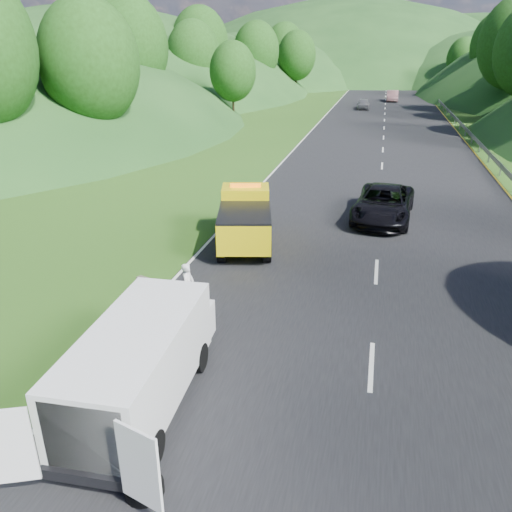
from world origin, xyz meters
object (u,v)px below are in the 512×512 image
(woman, at_px, (189,307))
(passing_suv, at_px, (382,220))
(white_van, at_px, (141,360))
(tow_truck, at_px, (245,218))
(spare_tire, at_px, (145,493))
(child, at_px, (199,330))
(worker, at_px, (153,420))
(suitcase, at_px, (143,286))

(woman, xyz_separation_m, passing_suv, (5.78, 10.32, 0.00))
(white_van, bearing_deg, passing_suv, 68.12)
(tow_truck, relative_size, woman, 3.83)
(spare_tire, distance_m, passing_suv, 17.64)
(child, xyz_separation_m, worker, (0.30, -3.82, 0.00))
(tow_truck, bearing_deg, spare_tire, -97.14)
(tow_truck, height_order, spare_tire, tow_truck)
(spare_tire, bearing_deg, passing_suv, 76.76)
(tow_truck, xyz_separation_m, worker, (0.77, -10.78, -1.12))
(woman, height_order, child, woman)
(white_van, xyz_separation_m, child, (0.09, 3.35, -1.18))
(worker, relative_size, suitcase, 2.56)
(white_van, distance_m, suitcase, 5.68)
(woman, distance_m, passing_suv, 11.83)
(woman, relative_size, child, 1.31)
(woman, xyz_separation_m, child, (0.76, -1.21, 0.00))
(child, distance_m, suitcase, 3.08)
(white_van, bearing_deg, woman, 95.45)
(spare_tire, bearing_deg, suitcase, 115.62)
(tow_truck, relative_size, passing_suv, 1.02)
(child, bearing_deg, passing_suv, 71.73)
(white_van, relative_size, spare_tire, 8.27)
(white_van, bearing_deg, child, 85.57)
(woman, bearing_deg, tow_truck, -1.91)
(tow_truck, distance_m, woman, 5.86)
(tow_truck, distance_m, passing_suv, 7.23)
(woman, relative_size, worker, 0.93)
(child, bearing_deg, suitcase, 151.51)
(woman, height_order, worker, worker)
(suitcase, bearing_deg, white_van, -64.07)
(worker, height_order, suitcase, worker)
(white_van, height_order, passing_suv, white_van)
(woman, bearing_deg, child, -146.84)
(white_van, bearing_deg, worker, -53.72)
(child, relative_size, suitcase, 1.81)
(tow_truck, height_order, woman, tow_truck)
(tow_truck, bearing_deg, white_van, -101.59)
(woman, bearing_deg, spare_tire, -164.76)
(child, bearing_deg, worker, -80.24)
(suitcase, bearing_deg, passing_suv, 52.40)
(woman, bearing_deg, suitcase, 75.54)
(white_van, relative_size, worker, 3.77)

